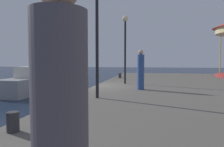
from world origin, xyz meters
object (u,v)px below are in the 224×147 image
Objects in this scene: motorboat_grey at (31,83)px; person_near_carousel at (141,71)px; bollard_center at (13,122)px; person_by_the_water at (61,141)px; lamp_post_mid_promenade at (125,37)px; lamp_post_near_edge at (97,19)px; bollard_south at (120,76)px; sailboat_green at (59,77)px.

person_near_carousel is at bearing -18.45° from motorboat_grey.
bollard_center is 3.29m from person_by_the_water.
bollard_center is 0.21× the size of person_by_the_water.
person_by_the_water is (1.00, -11.44, -1.95)m from lamp_post_mid_promenade.
lamp_post_near_edge reaches higher than bollard_center.
lamp_post_near_edge is 6.81m from person_by_the_water.
bollard_south is (-0.49, 9.20, -2.77)m from lamp_post_near_edge.
lamp_post_near_edge is 1.05× the size of lamp_post_mid_promenade.
lamp_post_near_edge reaches higher than lamp_post_mid_promenade.
bollard_south is at bearing 93.06° from lamp_post_near_edge.
person_near_carousel is (1.51, 2.62, -2.05)m from lamp_post_near_edge.
bollard_center is (-1.13, -9.03, -2.66)m from lamp_post_mid_promenade.
lamp_post_near_edge reaches higher than motorboat_grey.
motorboat_grey is 6.84m from bollard_south.
bollard_center is (5.28, -9.04, 0.30)m from motorboat_grey.
sailboat_green is 13.77m from lamp_post_near_edge.
lamp_post_mid_promenade is at bearing -40.56° from sailboat_green.
person_near_carousel is (7.49, -2.50, 1.02)m from motorboat_grey.
person_by_the_water is at bearing -82.92° from bollard_south.
person_near_carousel reaches higher than motorboat_grey.
sailboat_green is at bearing 160.85° from bollard_south.
sailboat_green is 2.98× the size of person_by_the_water.
motorboat_grey is 2.57× the size of person_by_the_water.
lamp_post_near_edge is at bearing -40.58° from motorboat_grey.
person_near_carousel reaches higher than bollard_south.
lamp_post_mid_promenade is (6.41, -0.01, 2.96)m from motorboat_grey.
motorboat_grey is 12.47× the size of bollard_center.
bollard_south is 6.91m from person_near_carousel.
sailboat_green is 14.44× the size of bollard_center.
lamp_post_mid_promenade is 2.13× the size of person_near_carousel.
bollard_center is at bearing -67.78° from sailboat_green.
person_near_carousel is at bearing -66.66° from lamp_post_mid_promenade.
sailboat_green is 19.69m from person_by_the_water.
lamp_post_near_edge is 2.24× the size of person_by_the_water.
lamp_post_mid_promenade is 11.65m from person_by_the_water.
bollard_south is 15.66m from person_by_the_water.
lamp_post_mid_promenade is at bearing 82.89° from bollard_center.
bollard_south is 13.12m from bollard_center.
bollard_center is (-0.20, -13.12, 0.00)m from bollard_south.
lamp_post_near_edge is (6.97, -11.45, 3.15)m from sailboat_green.
lamp_post_near_edge is 9.62m from bollard_south.
person_by_the_water is at bearing -90.47° from person_near_carousel.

